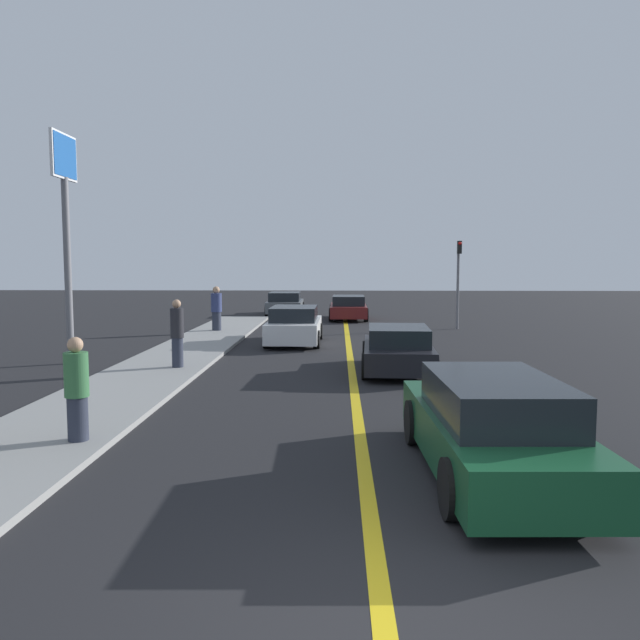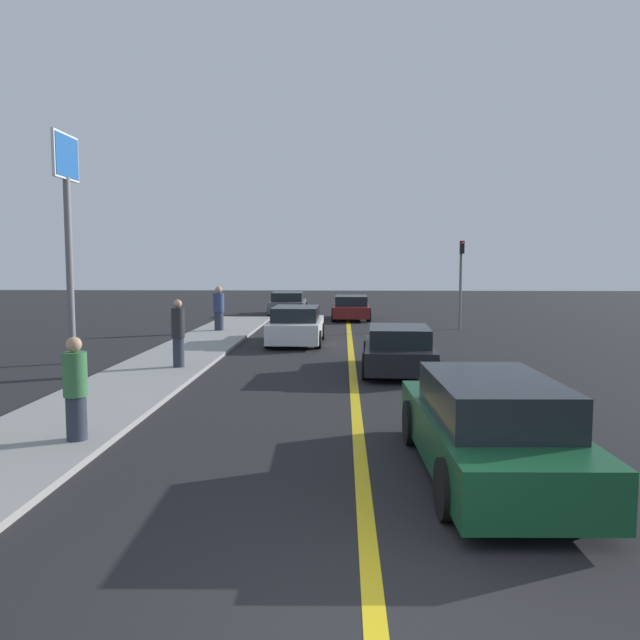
{
  "view_description": "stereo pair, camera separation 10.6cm",
  "coord_description": "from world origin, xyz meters",
  "px_view_note": "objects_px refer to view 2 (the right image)",
  "views": [
    {
      "loc": [
        -0.37,
        -4.52,
        2.89
      ],
      "look_at": [
        -0.77,
        9.2,
        1.62
      ],
      "focal_mm": 35.0,
      "sensor_mm": 36.0,
      "label": 1
    },
    {
      "loc": [
        -0.27,
        -4.51,
        2.89
      ],
      "look_at": [
        -0.77,
        9.2,
        1.62
      ],
      "focal_mm": 35.0,
      "sensor_mm": 36.0,
      "label": 2
    }
  ],
  "objects_px": {
    "car_ahead_center": "(399,350)",
    "traffic_light": "(461,275)",
    "car_far_distant": "(296,326)",
    "pedestrian_mid_group": "(75,389)",
    "car_parked_left_lot": "(351,308)",
    "roadside_sign": "(67,200)",
    "pedestrian_far_standing": "(178,333)",
    "car_oncoming_far": "(288,304)",
    "car_near_right_lane": "(488,428)",
    "pedestrian_by_sign": "(219,309)"
  },
  "relations": [
    {
      "from": "car_far_distant",
      "to": "pedestrian_far_standing",
      "type": "xyz_separation_m",
      "value": [
        -2.72,
        -5.71,
        0.37
      ]
    },
    {
      "from": "pedestrian_by_sign",
      "to": "pedestrian_mid_group",
      "type": "bearing_deg",
      "value": -86.69
    },
    {
      "from": "car_far_distant",
      "to": "pedestrian_mid_group",
      "type": "bearing_deg",
      "value": -100.69
    },
    {
      "from": "pedestrian_far_standing",
      "to": "car_near_right_lane",
      "type": "bearing_deg",
      "value": -51.77
    },
    {
      "from": "car_far_distant",
      "to": "car_parked_left_lot",
      "type": "xyz_separation_m",
      "value": [
        2.08,
        9.57,
        -0.05
      ]
    },
    {
      "from": "car_ahead_center",
      "to": "traffic_light",
      "type": "height_order",
      "value": "traffic_light"
    },
    {
      "from": "pedestrian_far_standing",
      "to": "pedestrian_by_sign",
      "type": "xyz_separation_m",
      "value": [
        -0.72,
        9.04,
        -0.01
      ]
    },
    {
      "from": "pedestrian_mid_group",
      "to": "traffic_light",
      "type": "height_order",
      "value": "traffic_light"
    },
    {
      "from": "car_parked_left_lot",
      "to": "traffic_light",
      "type": "bearing_deg",
      "value": -43.03
    },
    {
      "from": "pedestrian_mid_group",
      "to": "pedestrian_far_standing",
      "type": "bearing_deg",
      "value": 91.7
    },
    {
      "from": "pedestrian_far_standing",
      "to": "car_oncoming_far",
      "type": "bearing_deg",
      "value": 85.77
    },
    {
      "from": "car_near_right_lane",
      "to": "car_parked_left_lot",
      "type": "height_order",
      "value": "car_near_right_lane"
    },
    {
      "from": "car_far_distant",
      "to": "car_oncoming_far",
      "type": "bearing_deg",
      "value": 97.03
    },
    {
      "from": "car_far_distant",
      "to": "pedestrian_by_sign",
      "type": "bearing_deg",
      "value": 136.56
    },
    {
      "from": "pedestrian_far_standing",
      "to": "roadside_sign",
      "type": "distance_m",
      "value": 5.09
    },
    {
      "from": "car_oncoming_far",
      "to": "roadside_sign",
      "type": "height_order",
      "value": "roadside_sign"
    },
    {
      "from": "car_far_distant",
      "to": "pedestrian_by_sign",
      "type": "distance_m",
      "value": 4.8
    },
    {
      "from": "car_ahead_center",
      "to": "traffic_light",
      "type": "relative_size",
      "value": 1.05
    },
    {
      "from": "car_far_distant",
      "to": "car_parked_left_lot",
      "type": "bearing_deg",
      "value": 78.39
    },
    {
      "from": "car_ahead_center",
      "to": "car_parked_left_lot",
      "type": "distance_m",
      "value": 15.28
    },
    {
      "from": "roadside_sign",
      "to": "traffic_light",
      "type": "bearing_deg",
      "value": 37.09
    },
    {
      "from": "car_parked_left_lot",
      "to": "roadside_sign",
      "type": "bearing_deg",
      "value": -119.68
    },
    {
      "from": "pedestrian_mid_group",
      "to": "car_parked_left_lot",
      "type": "bearing_deg",
      "value": 78.28
    },
    {
      "from": "pedestrian_by_sign",
      "to": "car_parked_left_lot",
      "type": "bearing_deg",
      "value": 48.52
    },
    {
      "from": "car_parked_left_lot",
      "to": "car_oncoming_far",
      "type": "relative_size",
      "value": 1.03
    },
    {
      "from": "car_far_distant",
      "to": "traffic_light",
      "type": "relative_size",
      "value": 1.07
    },
    {
      "from": "pedestrian_far_standing",
      "to": "traffic_light",
      "type": "relative_size",
      "value": 0.47
    },
    {
      "from": "car_oncoming_far",
      "to": "pedestrian_by_sign",
      "type": "xyz_separation_m",
      "value": [
        -2.06,
        -9.04,
        0.39
      ]
    },
    {
      "from": "car_oncoming_far",
      "to": "roadside_sign",
      "type": "distance_m",
      "value": 18.05
    },
    {
      "from": "pedestrian_by_sign",
      "to": "traffic_light",
      "type": "xyz_separation_m",
      "value": [
        10.2,
        1.82,
        1.35
      ]
    },
    {
      "from": "car_far_distant",
      "to": "car_oncoming_far",
      "type": "distance_m",
      "value": 12.45
    },
    {
      "from": "car_oncoming_far",
      "to": "pedestrian_by_sign",
      "type": "distance_m",
      "value": 9.28
    },
    {
      "from": "pedestrian_by_sign",
      "to": "traffic_light",
      "type": "relative_size",
      "value": 0.47
    },
    {
      "from": "car_oncoming_far",
      "to": "traffic_light",
      "type": "height_order",
      "value": "traffic_light"
    },
    {
      "from": "roadside_sign",
      "to": "pedestrian_far_standing",
      "type": "bearing_deg",
      "value": -18.51
    },
    {
      "from": "pedestrian_far_standing",
      "to": "roadside_sign",
      "type": "bearing_deg",
      "value": 161.49
    },
    {
      "from": "car_parked_left_lot",
      "to": "traffic_light",
      "type": "relative_size",
      "value": 1.07
    },
    {
      "from": "pedestrian_mid_group",
      "to": "pedestrian_far_standing",
      "type": "height_order",
      "value": "pedestrian_far_standing"
    },
    {
      "from": "car_far_distant",
      "to": "pedestrian_mid_group",
      "type": "relative_size",
      "value": 2.51
    },
    {
      "from": "traffic_light",
      "to": "roadside_sign",
      "type": "distance_m",
      "value": 16.29
    },
    {
      "from": "car_oncoming_far",
      "to": "car_ahead_center",
      "type": "bearing_deg",
      "value": -76.86
    },
    {
      "from": "car_ahead_center",
      "to": "pedestrian_by_sign",
      "type": "bearing_deg",
      "value": 128.99
    },
    {
      "from": "traffic_light",
      "to": "car_oncoming_far",
      "type": "bearing_deg",
      "value": 138.44
    },
    {
      "from": "car_near_right_lane",
      "to": "pedestrian_mid_group",
      "type": "xyz_separation_m",
      "value": [
        -6.14,
        1.17,
        0.25
      ]
    },
    {
      "from": "car_near_right_lane",
      "to": "car_far_distant",
      "type": "bearing_deg",
      "value": 103.04
    },
    {
      "from": "car_parked_left_lot",
      "to": "pedestrian_far_standing",
      "type": "bearing_deg",
      "value": -107.09
    },
    {
      "from": "car_ahead_center",
      "to": "car_near_right_lane",
      "type": "bearing_deg",
      "value": -83.75
    },
    {
      "from": "car_parked_left_lot",
      "to": "pedestrian_far_standing",
      "type": "relative_size",
      "value": 2.26
    },
    {
      "from": "traffic_light",
      "to": "car_far_distant",
      "type": "bearing_deg",
      "value": -142.71
    },
    {
      "from": "car_ahead_center",
      "to": "roadside_sign",
      "type": "height_order",
      "value": "roadside_sign"
    }
  ]
}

